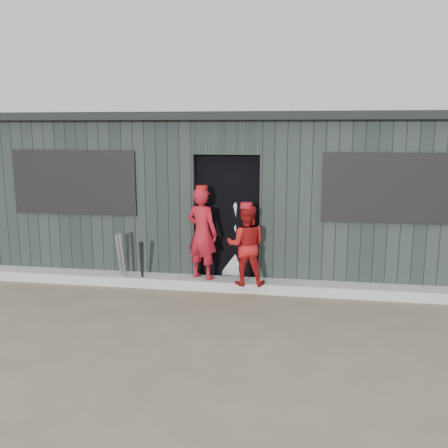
% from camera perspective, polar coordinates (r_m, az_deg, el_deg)
% --- Properties ---
extents(ground, '(80.00, 80.00, 0.00)m').
position_cam_1_polar(ground, '(5.91, -2.91, -12.86)').
color(ground, brown).
rests_on(ground, ground).
extents(curb, '(8.00, 0.36, 0.15)m').
position_cam_1_polar(curb, '(7.56, 0.02, -6.87)').
color(curb, '#AAAAA4').
rests_on(curb, ground).
extents(bat_left, '(0.08, 0.20, 0.82)m').
position_cam_1_polar(bat_left, '(7.81, -11.82, -3.97)').
color(bat_left, gray).
rests_on(bat_left, ground).
extents(bat_mid, '(0.12, 0.18, 0.86)m').
position_cam_1_polar(bat_mid, '(7.72, -11.44, -3.99)').
color(bat_mid, gray).
rests_on(bat_mid, ground).
extents(bat_right, '(0.14, 0.24, 0.72)m').
position_cam_1_polar(bat_right, '(7.65, -9.36, -4.56)').
color(bat_right, black).
rests_on(bat_right, ground).
extents(player_red_left, '(0.59, 0.51, 1.38)m').
position_cam_1_polar(player_red_left, '(7.44, -2.51, -1.07)').
color(player_red_left, '#A31420').
rests_on(player_red_left, curb).
extents(player_red_right, '(0.60, 0.48, 1.17)m').
position_cam_1_polar(player_red_right, '(7.16, 2.54, -2.41)').
color(player_red_right, '#A51414').
rests_on(player_red_right, curb).
extents(player_grey_back, '(0.71, 0.50, 1.36)m').
position_cam_1_polar(player_grey_back, '(7.85, 1.35, -1.64)').
color(player_grey_back, '#BABABA').
rests_on(player_grey_back, ground).
extents(dugout, '(8.30, 3.30, 2.62)m').
position_cam_1_polar(dugout, '(8.93, 1.78, 3.84)').
color(dugout, black).
rests_on(dugout, ground).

